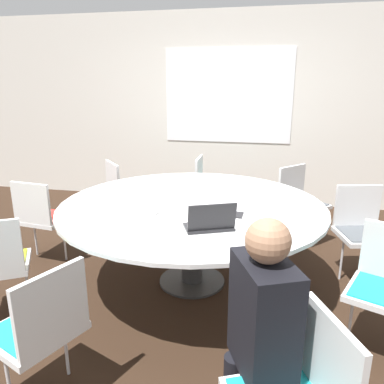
% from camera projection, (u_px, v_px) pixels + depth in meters
% --- Properties ---
extents(ground_plane, '(16.00, 16.00, 0.00)m').
position_uv_depth(ground_plane, '(192.00, 281.00, 3.40)').
color(ground_plane, black).
extents(wall_back, '(8.00, 0.07, 2.70)m').
position_uv_depth(wall_back, '(228.00, 110.00, 5.39)').
color(wall_back, silver).
rests_on(wall_back, ground_plane).
extents(conference_table, '(2.24, 2.24, 0.75)m').
position_uv_depth(conference_table, '(192.00, 213.00, 3.21)').
color(conference_table, '#333333').
rests_on(conference_table, ground_plane).
extents(chair_2, '(0.53, 0.51, 0.84)m').
position_uv_depth(chair_2, '(362.00, 226.00, 3.37)').
color(chair_2, silver).
rests_on(chair_2, ground_plane).
extents(chair_3, '(0.61, 0.61, 0.84)m').
position_uv_depth(chair_3, '(300.00, 198.00, 4.18)').
color(chair_3, silver).
rests_on(chair_3, ground_plane).
extents(chair_4, '(0.43, 0.45, 0.84)m').
position_uv_depth(chair_4, '(209.00, 185.00, 4.72)').
color(chair_4, silver).
rests_on(chair_4, ground_plane).
extents(chair_5, '(0.61, 0.61, 0.84)m').
position_uv_depth(chair_5, '(124.00, 190.00, 4.51)').
color(chair_5, silver).
rests_on(chair_5, ground_plane).
extents(chair_6, '(0.49, 0.47, 0.84)m').
position_uv_depth(chair_6, '(42.00, 214.00, 3.68)').
color(chair_6, silver).
rests_on(chair_6, ground_plane).
extents(chair_8, '(0.56, 0.57, 0.84)m').
position_uv_depth(chair_8, '(41.00, 324.00, 2.00)').
color(chair_8, silver).
rests_on(chair_8, ground_plane).
extents(person_0, '(0.35, 0.42, 1.19)m').
position_uv_depth(person_0, '(260.00, 322.00, 1.70)').
color(person_0, black).
rests_on(person_0, ground_plane).
extents(laptop, '(0.40, 0.34, 0.21)m').
position_uv_depth(laptop, '(210.00, 223.00, 2.59)').
color(laptop, '#232326').
rests_on(laptop, conference_table).
extents(coffee_cup, '(0.09, 0.09, 0.09)m').
position_uv_depth(coffee_cup, '(151.00, 209.00, 2.90)').
color(coffee_cup, white).
rests_on(coffee_cup, conference_table).
extents(cell_phone, '(0.08, 0.14, 0.01)m').
position_uv_depth(cell_phone, '(238.00, 215.00, 2.90)').
color(cell_phone, black).
rests_on(cell_phone, conference_table).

